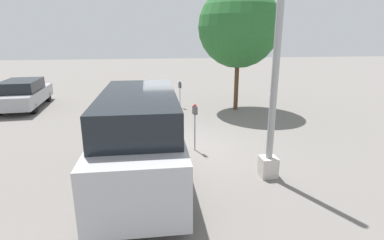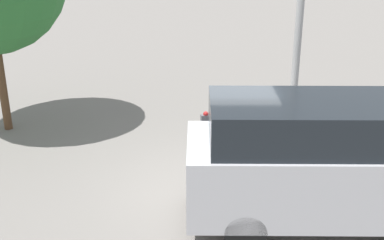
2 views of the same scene
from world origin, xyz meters
name	(u,v)px [view 1 (image 1 of 2)]	position (x,y,z in m)	size (l,w,h in m)	color
ground_plane	(184,151)	(0.00, 0.00, 0.00)	(80.00, 80.00, 0.00)	slate
parking_meter_near	(195,117)	(-0.02, 0.36, 1.17)	(0.22, 0.15, 1.59)	#9E9EA3
parking_meter_far	(180,88)	(-6.19, 0.49, 1.03)	(0.22, 0.15, 1.39)	#9E9EA3
lamp_post	(273,97)	(2.15, 2.05, 2.20)	(0.44, 0.44, 6.16)	beige
parked_van	(140,138)	(2.17, -1.35, 1.29)	(5.20, 1.99, 2.39)	#B2B2B7
car_distant	(24,94)	(-7.19, -7.60, 0.78)	(4.66, 2.07, 1.50)	#9E9EA3
street_tree	(239,27)	(-5.39, 3.30, 4.10)	(3.95, 3.95, 6.08)	#513823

